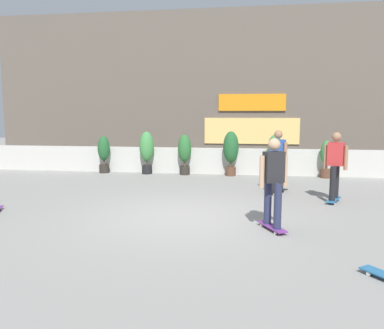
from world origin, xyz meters
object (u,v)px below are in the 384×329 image
at_px(potted_plant_4, 275,153).
at_px(potted_plant_5, 326,158).
at_px(potted_plant_1, 147,149).
at_px(potted_plant_3, 231,150).
at_px(potted_plant_0, 104,152).
at_px(potted_plant_2, 185,152).
at_px(skater_mid_plaza, 335,164).
at_px(skater_foreground, 278,159).
at_px(skater_by_wall_right, 273,180).

bearing_deg(potted_plant_4, potted_plant_5, 0.00).
relative_size(potted_plant_1, potted_plant_3, 0.98).
bearing_deg(potted_plant_4, potted_plant_0, -180.00).
bearing_deg(potted_plant_2, potted_plant_0, -180.00).
relative_size(potted_plant_4, skater_mid_plaza, 0.85).
relative_size(potted_plant_2, potted_plant_3, 0.92).
height_order(potted_plant_2, potted_plant_4, potted_plant_4).
relative_size(potted_plant_5, skater_foreground, 0.74).
bearing_deg(skater_foreground, potted_plant_2, 136.51).
distance_m(potted_plant_2, skater_mid_plaza, 5.67).
height_order(potted_plant_2, skater_mid_plaza, skater_mid_plaza).
distance_m(skater_foreground, skater_mid_plaza, 1.56).
height_order(potted_plant_0, skater_mid_plaza, skater_mid_plaza).
xyz_separation_m(potted_plant_2, potted_plant_3, (1.61, 0.00, 0.09)).
distance_m(potted_plant_4, skater_by_wall_right, 6.27).
distance_m(potted_plant_0, potted_plant_1, 1.60).
height_order(potted_plant_3, skater_mid_plaza, skater_mid_plaza).
distance_m(potted_plant_1, potted_plant_3, 2.97).
distance_m(potted_plant_0, potted_plant_4, 6.05).
distance_m(potted_plant_3, skater_by_wall_right, 6.35).
height_order(potted_plant_5, skater_foreground, skater_foreground).
distance_m(potted_plant_2, potted_plant_4, 3.09).
bearing_deg(potted_plant_3, potted_plant_4, 0.00).
bearing_deg(skater_mid_plaza, potted_plant_1, 146.74).
xyz_separation_m(potted_plant_1, potted_plant_2, (1.36, 0.00, -0.07)).
bearing_deg(skater_mid_plaza, potted_plant_3, 125.83).
xyz_separation_m(potted_plant_2, skater_foreground, (2.99, -2.84, 0.13)).
xyz_separation_m(potted_plant_1, skater_foreground, (4.36, -2.84, 0.07)).
relative_size(potted_plant_0, potted_plant_5, 1.07).
xyz_separation_m(skater_foreground, skater_by_wall_right, (-0.31, -3.42, 0.00)).
bearing_deg(potted_plant_2, potted_plant_1, 180.00).
bearing_deg(skater_by_wall_right, potted_plant_1, 122.88).
bearing_deg(potted_plant_1, skater_by_wall_right, -57.12).
bearing_deg(skater_by_wall_right, potted_plant_3, 99.71).
height_order(potted_plant_2, potted_plant_5, potted_plant_2).
relative_size(skater_foreground, skater_by_wall_right, 1.00).
relative_size(potted_plant_2, skater_foreground, 0.83).
xyz_separation_m(potted_plant_0, potted_plant_3, (4.57, 0.00, 0.15)).
bearing_deg(potted_plant_0, potted_plant_3, 0.00).
bearing_deg(potted_plant_5, potted_plant_4, -180.00).
relative_size(potted_plant_3, potted_plant_5, 1.23).
relative_size(potted_plant_0, potted_plant_2, 0.94).
xyz_separation_m(potted_plant_2, potted_plant_4, (3.09, 0.00, 0.02)).
height_order(potted_plant_4, skater_by_wall_right, skater_by_wall_right).
distance_m(potted_plant_4, skater_foreground, 2.84).
xyz_separation_m(potted_plant_2, skater_mid_plaza, (4.29, -3.71, 0.13)).
xyz_separation_m(potted_plant_1, potted_plant_5, (6.14, 0.00, -0.20)).
xyz_separation_m(potted_plant_1, potted_plant_3, (2.97, 0.00, 0.02)).
bearing_deg(skater_by_wall_right, potted_plant_4, 86.29).
relative_size(potted_plant_0, skater_foreground, 0.79).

